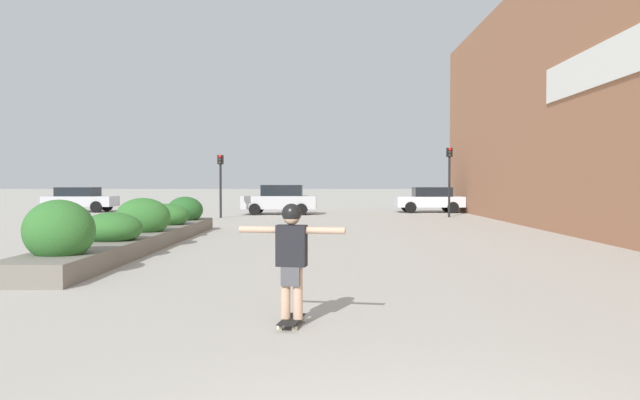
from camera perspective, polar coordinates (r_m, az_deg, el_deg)
building_wall_right at (r=20.27m, az=24.97°, el=10.57°), size 0.67×43.50×9.92m
planter_box at (r=17.54m, az=-16.02°, el=-2.56°), size 1.49×13.46×1.44m
skateboard at (r=7.79m, az=-2.60°, el=-10.94°), size 0.33×0.72×0.09m
skateboarder at (r=7.65m, az=-2.61°, el=-4.51°), size 1.32×0.31×1.42m
car_leftmost at (r=36.53m, az=10.02°, el=0.08°), size 3.85×1.97×1.46m
car_center_left at (r=33.88m, az=-3.67°, el=0.07°), size 4.00×1.96×1.60m
car_center_right at (r=39.19m, az=-21.09°, el=0.10°), size 3.99×1.98×1.45m
traffic_light_left at (r=30.85m, az=-9.09°, el=2.32°), size 0.28×0.30×3.08m
traffic_light_right at (r=31.66m, az=11.75°, el=2.71°), size 0.28×0.30×3.46m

